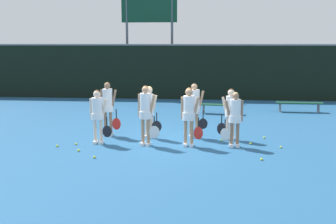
{
  "coord_description": "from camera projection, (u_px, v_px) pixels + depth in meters",
  "views": [
    {
      "loc": [
        1.06,
        -11.96,
        3.1
      ],
      "look_at": [
        -0.03,
        0.03,
        0.94
      ],
      "focal_mm": 42.0,
      "sensor_mm": 36.0,
      "label": 1
    }
  ],
  "objects": [
    {
      "name": "tennis_ball_7",
      "position": [
        251.0,
        143.0,
        12.0
      ],
      "size": [
        0.07,
        0.07,
        0.07
      ],
      "primitive_type": "sphere",
      "color": "#CCE033",
      "rests_on": "ground_plane"
    },
    {
      "name": "tennis_ball_2",
      "position": [
        79.0,
        150.0,
        11.23
      ],
      "size": [
        0.07,
        0.07,
        0.07
      ],
      "primitive_type": "sphere",
      "color": "#CCE033",
      "rests_on": "ground_plane"
    },
    {
      "name": "tennis_ball_0",
      "position": [
        281.0,
        147.0,
        11.58
      ],
      "size": [
        0.07,
        0.07,
        0.07
      ],
      "primitive_type": "sphere",
      "color": "#CCE033",
      "rests_on": "ground_plane"
    },
    {
      "name": "player_7",
      "position": [
        231.0,
        110.0,
        12.46
      ],
      "size": [
        0.64,
        0.36,
        1.64
      ],
      "rotation": [
        0.0,
        0.0,
        -0.09
      ],
      "color": "beige",
      "rests_on": "ground_plane"
    },
    {
      "name": "player_6",
      "position": [
        194.0,
        105.0,
        12.71
      ],
      "size": [
        0.69,
        0.41,
        1.79
      ],
      "rotation": [
        0.0,
        0.0,
        0.03
      ],
      "color": "tan",
      "rests_on": "ground_plane"
    },
    {
      "name": "bench_far",
      "position": [
        299.0,
        104.0,
        17.48
      ],
      "size": [
        2.03,
        0.44,
        0.44
      ],
      "rotation": [
        0.0,
        0.0,
        -0.04
      ],
      "color": "#19472D",
      "rests_on": "ground_plane"
    },
    {
      "name": "tennis_ball_8",
      "position": [
        264.0,
        138.0,
        12.73
      ],
      "size": [
        0.07,
        0.07,
        0.07
      ],
      "primitive_type": "sphere",
      "color": "#CCE033",
      "rests_on": "ground_plane"
    },
    {
      "name": "ground_plane",
      "position": [
        169.0,
        142.0,
        12.37
      ],
      "size": [
        140.0,
        140.0,
        0.0
      ],
      "primitive_type": "plane",
      "color": "#235684"
    },
    {
      "name": "player_4",
      "position": [
        108.0,
        104.0,
        12.96
      ],
      "size": [
        0.66,
        0.37,
        1.8
      ],
      "rotation": [
        0.0,
        0.0,
        0.07
      ],
      "color": "#8C664C",
      "rests_on": "ground_plane"
    },
    {
      "name": "player_2",
      "position": [
        189.0,
        112.0,
        11.65
      ],
      "size": [
        0.67,
        0.39,
        1.77
      ],
      "rotation": [
        0.0,
        0.0,
        -0.03
      ],
      "color": "tan",
      "rests_on": "ground_plane"
    },
    {
      "name": "tennis_ball_6",
      "position": [
        222.0,
        140.0,
        12.41
      ],
      "size": [
        0.06,
        0.06,
        0.06
      ],
      "primitive_type": "sphere",
      "color": "#CCE033",
      "rests_on": "ground_plane"
    },
    {
      "name": "fence_windscreen",
      "position": [
        184.0,
        72.0,
        21.18
      ],
      "size": [
        60.0,
        0.08,
        2.98
      ],
      "color": "black",
      "rests_on": "ground_plane"
    },
    {
      "name": "tennis_ball_4",
      "position": [
        262.0,
        159.0,
        10.39
      ],
      "size": [
        0.07,
        0.07,
        0.07
      ],
      "primitive_type": "sphere",
      "color": "#CCE033",
      "rests_on": "ground_plane"
    },
    {
      "name": "bench_courtside",
      "position": [
        220.0,
        106.0,
        17.03
      ],
      "size": [
        1.74,
        0.57,
        0.42
      ],
      "rotation": [
        0.0,
        0.0,
        -0.12
      ],
      "color": "#19472D",
      "rests_on": "ground_plane"
    },
    {
      "name": "tennis_ball_3",
      "position": [
        94.0,
        157.0,
        10.58
      ],
      "size": [
        0.07,
        0.07,
        0.07
      ],
      "primitive_type": "sphere",
      "color": "#CCE033",
      "rests_on": "ground_plane"
    },
    {
      "name": "player_0",
      "position": [
        98.0,
        112.0,
        11.96
      ],
      "size": [
        0.67,
        0.39,
        1.67
      ],
      "rotation": [
        0.0,
        0.0,
        0.01
      ],
      "color": "beige",
      "rests_on": "ground_plane"
    },
    {
      "name": "scoreboard",
      "position": [
        149.0,
        15.0,
        21.67
      ],
      "size": [
        3.08,
        0.15,
        5.92
      ],
      "color": "#515156",
      "rests_on": "ground_plane"
    },
    {
      "name": "player_5",
      "position": [
        149.0,
        108.0,
        12.7
      ],
      "size": [
        0.62,
        0.33,
        1.69
      ],
      "rotation": [
        0.0,
        0.0,
        -0.16
      ],
      "color": "beige",
      "rests_on": "ground_plane"
    },
    {
      "name": "player_3",
      "position": [
        235.0,
        115.0,
        11.59
      ],
      "size": [
        0.65,
        0.38,
        1.65
      ],
      "rotation": [
        0.0,
        0.0,
        0.02
      ],
      "color": "#8C664C",
      "rests_on": "ground_plane"
    },
    {
      "name": "tennis_ball_5",
      "position": [
        57.0,
        146.0,
        11.73
      ],
      "size": [
        0.07,
        0.07,
        0.07
      ],
      "primitive_type": "sphere",
      "color": "#CCE033",
      "rests_on": "ground_plane"
    },
    {
      "name": "tennis_ball_9",
      "position": [
        97.0,
        140.0,
        12.46
      ],
      "size": [
        0.07,
        0.07,
        0.07
      ],
      "primitive_type": "sphere",
      "color": "#CCE033",
      "rests_on": "ground_plane"
    },
    {
      "name": "tennis_ball_1",
      "position": [
        76.0,
        144.0,
        11.96
      ],
      "size": [
        0.06,
        0.06,
        0.06
      ],
      "primitive_type": "sphere",
      "color": "#CCE033",
      "rests_on": "ground_plane"
    },
    {
      "name": "player_1",
      "position": [
        146.0,
        110.0,
        11.74
      ],
      "size": [
        0.66,
        0.38,
        1.82
      ],
      "rotation": [
        0.0,
        0.0,
        -0.2
      ],
      "color": "tan",
      "rests_on": "ground_plane"
    }
  ]
}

